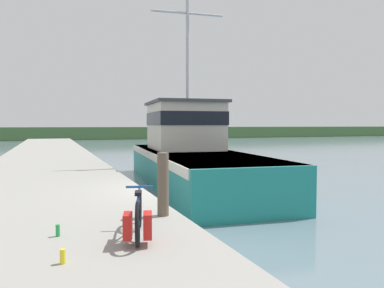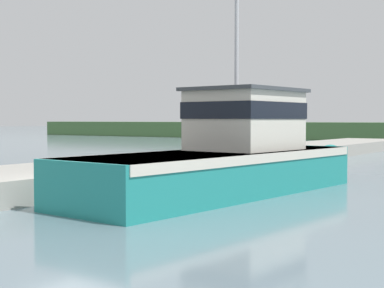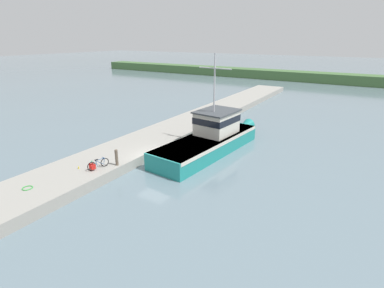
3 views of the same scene
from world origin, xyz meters
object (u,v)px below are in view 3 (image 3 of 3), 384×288
at_px(water_bottle_by_bike, 79,168).
at_px(bicycle_touring, 96,165).
at_px(fishing_boat_main, 211,137).
at_px(water_bottle_on_curb, 92,162).
at_px(mooring_post, 117,158).

bearing_deg(water_bottle_by_bike, bicycle_touring, 30.93).
distance_m(fishing_boat_main, water_bottle_by_bike, 11.29).
bearing_deg(fishing_boat_main, water_bottle_on_curb, -116.39).
height_order(bicycle_touring, water_bottle_by_bike, bicycle_touring).
bearing_deg(mooring_post, water_bottle_on_curb, -159.73).
height_order(fishing_boat_main, bicycle_touring, fishing_boat_main).
distance_m(bicycle_touring, mooring_post, 1.49).
relative_size(mooring_post, water_bottle_on_curb, 6.48).
distance_m(mooring_post, water_bottle_by_bike, 2.71).
bearing_deg(bicycle_touring, mooring_post, 73.49).
relative_size(fishing_boat_main, bicycle_touring, 8.76).
height_order(fishing_boat_main, water_bottle_by_bike, fishing_boat_main).
xyz_separation_m(water_bottle_by_bike, water_bottle_on_curb, (-0.03, 1.22, 0.00)).
xyz_separation_m(fishing_boat_main, bicycle_touring, (-4.27, -9.28, -0.16)).
distance_m(fishing_boat_main, mooring_post, 8.76).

